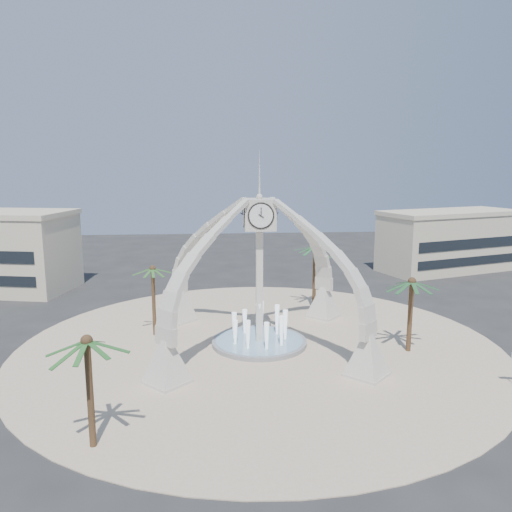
{
  "coord_description": "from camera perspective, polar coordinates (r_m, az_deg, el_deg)",
  "views": [
    {
      "loc": [
        -3.78,
        -39.89,
        14.96
      ],
      "look_at": [
        -0.1,
        2.0,
        7.27
      ],
      "focal_mm": 35.0,
      "sensor_mm": 36.0,
      "label": 1
    }
  ],
  "objects": [
    {
      "name": "palm_south",
      "position": [
        27.62,
        -18.78,
        -9.34
      ],
      "size": [
        4.7,
        4.7,
        6.75
      ],
      "rotation": [
        0.0,
        0.0,
        -0.19
      ],
      "color": "brown",
      "rests_on": "ground"
    },
    {
      "name": "palm_north",
      "position": [
        51.92,
        6.76,
        0.97
      ],
      "size": [
        5.3,
        5.3,
        7.44
      ],
      "rotation": [
        0.0,
        0.0,
        0.34
      ],
      "color": "brown",
      "rests_on": "ground"
    },
    {
      "name": "fountain",
      "position": [
        42.67,
        0.38,
        -9.74
      ],
      "size": [
        8.0,
        8.0,
        3.62
      ],
      "color": "gray",
      "rests_on": "ground"
    },
    {
      "name": "ground",
      "position": [
        42.77,
        0.38,
        -10.1
      ],
      "size": [
        140.0,
        140.0,
        0.0
      ],
      "primitive_type": "plane",
      "color": "#282828",
      "rests_on": "ground"
    },
    {
      "name": "clock_tower",
      "position": [
        40.95,
        0.39,
        -1.57
      ],
      "size": [
        17.94,
        17.94,
        16.3
      ],
      "color": "beige",
      "rests_on": "ground"
    },
    {
      "name": "palm_west",
      "position": [
        44.32,
        -11.74,
        -1.53
      ],
      "size": [
        3.56,
        3.56,
        6.75
      ],
      "rotation": [
        0.0,
        0.0,
        0.03
      ],
      "color": "brown",
      "rests_on": "ground"
    },
    {
      "name": "building_ne",
      "position": [
        76.57,
        21.23,
        1.67
      ],
      "size": [
        21.87,
        14.17,
        8.6
      ],
      "rotation": [
        0.0,
        0.0,
        0.31
      ],
      "color": "beige",
      "rests_on": "ground"
    },
    {
      "name": "palm_east",
      "position": [
        41.52,
        17.4,
        -2.9
      ],
      "size": [
        5.22,
        5.22,
        6.63
      ],
      "rotation": [
        0.0,
        0.0,
        -0.33
      ],
      "color": "brown",
      "rests_on": "ground"
    },
    {
      "name": "plaza",
      "position": [
        42.76,
        0.38,
        -10.07
      ],
      "size": [
        40.0,
        40.0,
        0.06
      ],
      "primitive_type": "cylinder",
      "color": "beige",
      "rests_on": "ground"
    }
  ]
}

